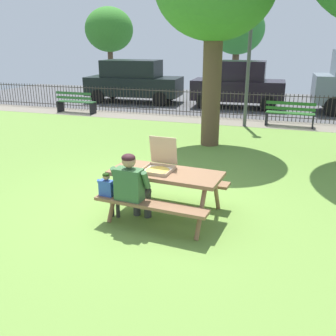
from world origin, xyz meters
TOP-DOWN VIEW (x-y plane):
  - ground at (0.00, 2.13)m, footprint 28.00×12.25m
  - cobblestone_walkway at (0.00, 7.55)m, footprint 28.00×1.40m
  - street_asphalt at (0.00, 12.25)m, footprint 28.00×7.99m
  - picnic_table_foreground at (0.61, -0.45)m, footprint 1.92×1.63m
  - pizza_box_open at (0.49, -0.40)m, footprint 0.50×0.55m
  - adult_at_table at (0.23, -0.92)m, footprint 0.63×0.61m
  - child_at_table at (-0.18, -0.92)m, footprint 0.33×0.33m
  - iron_fence_streetside at (0.00, 8.25)m, footprint 22.96×0.03m
  - park_bench_left at (-5.82, 7.42)m, footprint 1.61×0.50m
  - park_bench_center at (2.45, 7.42)m, footprint 1.62×0.56m
  - lamp_post_walkway at (1.00, 6.99)m, footprint 0.28×0.28m
  - parked_car_far_left at (-4.69, 10.75)m, footprint 4.50×2.12m
  - parked_car_left at (0.21, 10.75)m, footprint 3.96×1.95m
  - far_tree_left at (-9.15, 17.44)m, footprint 3.09×3.09m
  - far_tree_midleft at (-0.92, 17.44)m, footprint 3.17×3.17m

SIDE VIEW (x-z plane):
  - ground at x=0.00m, z-range -0.02..0.00m
  - street_asphalt at x=0.00m, z-range -0.01..0.00m
  - cobblestone_walkway at x=0.00m, z-range -0.01..0.00m
  - park_bench_left at x=-5.82m, z-range -0.01..0.84m
  - park_bench_center at x=2.45m, z-range -0.01..0.84m
  - iron_fence_streetside at x=0.00m, z-range 0.01..1.00m
  - child_at_table at x=-0.18m, z-range 0.09..0.93m
  - picnic_table_foreground at x=0.61m, z-range 0.20..0.99m
  - adult_at_table at x=0.23m, z-range 0.06..1.25m
  - pizza_box_open at x=0.49m, z-range 0.61..1.13m
  - parked_car_far_left at x=-4.69m, z-range 0.04..1.98m
  - parked_car_left at x=0.21m, z-range 0.02..2.00m
  - lamp_post_walkway at x=1.00m, z-range 0.45..4.46m
  - far_tree_midleft at x=-0.92m, z-range 0.98..5.84m
  - far_tree_left at x=-9.15m, z-range 1.02..5.89m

